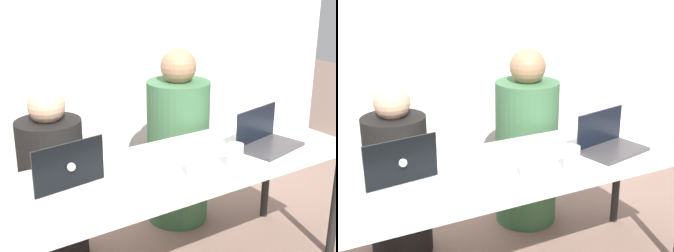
# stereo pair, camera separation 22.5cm
# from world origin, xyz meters

# --- Properties ---
(back_wall) EXTENTS (5.12, 0.10, 2.70)m
(back_wall) POSITION_xyz_m (0.00, 1.33, 1.35)
(back_wall) COLOR silver
(back_wall) RESTS_ON ground
(desk) EXTENTS (1.97, 0.65, 0.70)m
(desk) POSITION_xyz_m (0.00, 0.00, 0.64)
(desk) COLOR silver
(desk) RESTS_ON ground
(person_on_left) EXTENTS (0.43, 0.43, 1.03)m
(person_on_left) POSITION_xyz_m (-0.43, 0.59, 0.46)
(person_on_left) COLOR black
(person_on_left) RESTS_ON ground
(person_on_right) EXTENTS (0.50, 0.50, 1.16)m
(person_on_right) POSITION_xyz_m (0.43, 0.59, 0.52)
(person_on_right) COLOR #38633E
(person_on_right) RESTS_ON ground
(laptop_back_left) EXTENTS (0.36, 0.28, 0.22)m
(laptop_back_left) POSITION_xyz_m (-0.56, 0.07, 0.75)
(laptop_back_left) COLOR silver
(laptop_back_left) RESTS_ON desk
(laptop_front_right) EXTENTS (0.38, 0.28, 0.21)m
(laptop_front_right) POSITION_xyz_m (0.54, -0.07, 0.75)
(laptop_front_right) COLOR #3B3739
(laptop_front_right) RESTS_ON desk
(water_glass_center) EXTENTS (0.08, 0.08, 0.10)m
(water_glass_center) POSITION_xyz_m (-0.01, -0.17, 0.75)
(water_glass_center) COLOR white
(water_glass_center) RESTS_ON desk
(water_glass_right) EXTENTS (0.08, 0.08, 0.12)m
(water_glass_right) POSITION_xyz_m (0.22, -0.19, 0.76)
(water_glass_right) COLOR silver
(water_glass_right) RESTS_ON desk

